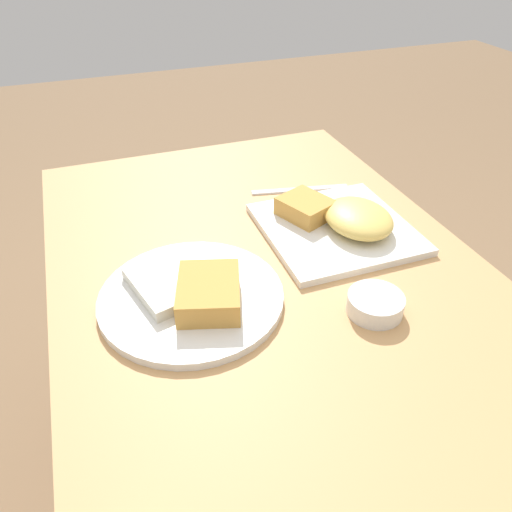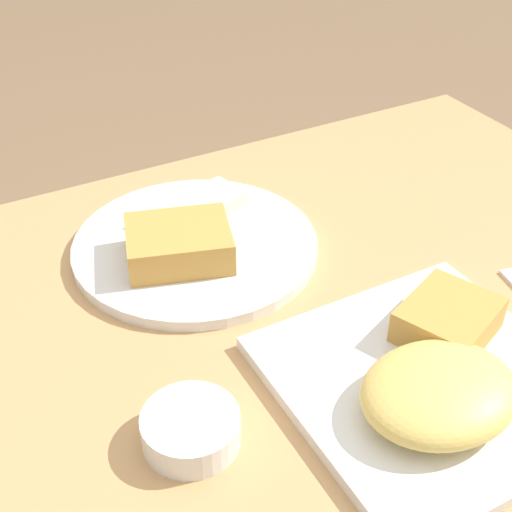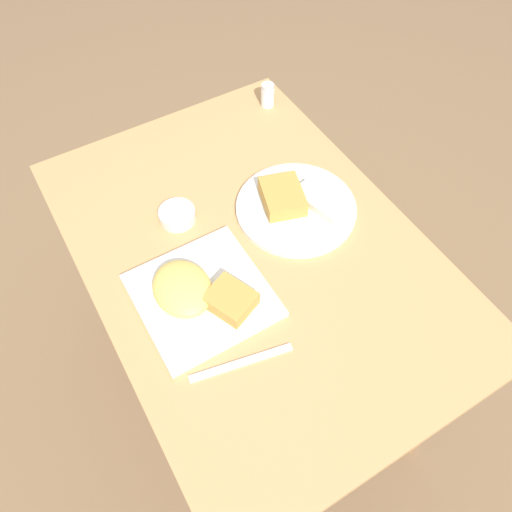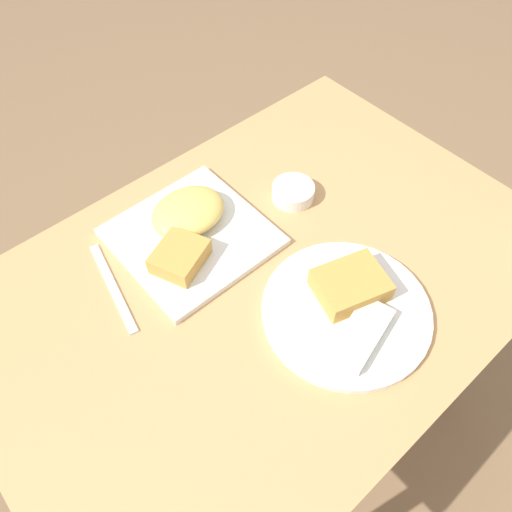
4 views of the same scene
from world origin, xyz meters
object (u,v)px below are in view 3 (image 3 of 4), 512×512
plate_square_near (198,293)px  salt_shaker (268,96)px  plate_oval_far (295,205)px  butter_knife (241,363)px  sauce_ramekin (177,215)px

plate_square_near → salt_shaker: 0.67m
plate_oval_far → salt_shaker: size_ratio=4.28×
plate_oval_far → salt_shaker: salt_shaker is taller
salt_shaker → butter_knife: size_ratio=0.32×
plate_oval_far → butter_knife: plate_oval_far is taller
sauce_ramekin → salt_shaker: size_ratio=1.27×
sauce_ramekin → salt_shaker: bearing=121.8°
salt_shaker → butter_knife: (0.65, -0.46, -0.03)m
salt_shaker → plate_square_near: bearing=-44.3°
plate_square_near → salt_shaker: (-0.48, 0.47, 0.01)m
plate_square_near → salt_shaker: bearing=135.7°
butter_knife → salt_shaker: bearing=66.4°
plate_square_near → salt_shaker: salt_shaker is taller
plate_square_near → butter_knife: (0.18, 0.00, -0.02)m
sauce_ramekin → butter_knife: sauce_ramekin is taller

